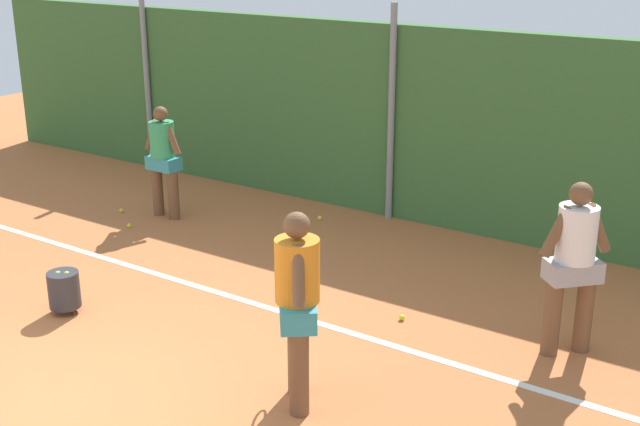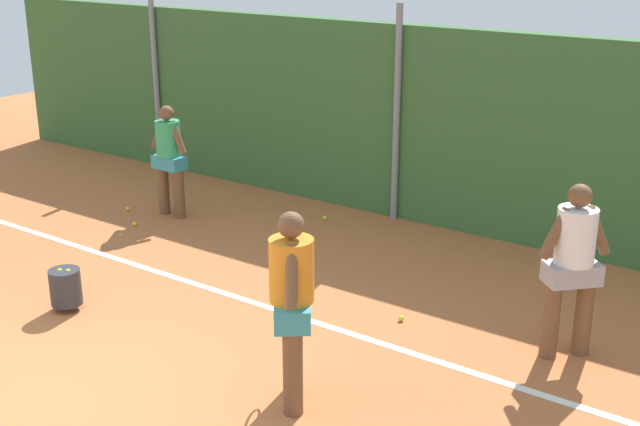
{
  "view_description": "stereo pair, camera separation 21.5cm",
  "coord_description": "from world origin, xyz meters",
  "px_view_note": "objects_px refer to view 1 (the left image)",
  "views": [
    {
      "loc": [
        5.78,
        -4.08,
        4.18
      ],
      "look_at": [
        0.88,
        3.23,
        1.15
      ],
      "focal_mm": 46.36,
      "sensor_mm": 36.0,
      "label": 1
    },
    {
      "loc": [
        5.96,
        -3.95,
        4.18
      ],
      "look_at": [
        0.88,
        3.23,
        1.15
      ],
      "focal_mm": 46.36,
      "sensor_mm": 36.0,
      "label": 2
    }
  ],
  "objects_px": {
    "player_foreground_near": "(297,299)",
    "ball_hopper": "(64,289)",
    "tennis_ball_0": "(402,318)",
    "tennis_ball_3": "(121,210)",
    "player_backcourt_far": "(163,156)",
    "tennis_ball_5": "(320,218)",
    "tennis_ball_1": "(129,226)",
    "player_midcourt": "(574,259)"
  },
  "relations": [
    {
      "from": "tennis_ball_1",
      "to": "tennis_ball_5",
      "type": "relative_size",
      "value": 1.0
    },
    {
      "from": "ball_hopper",
      "to": "tennis_ball_1",
      "type": "bearing_deg",
      "value": 121.88
    },
    {
      "from": "tennis_ball_1",
      "to": "tennis_ball_3",
      "type": "distance_m",
      "value": 0.75
    },
    {
      "from": "player_midcourt",
      "to": "tennis_ball_5",
      "type": "relative_size",
      "value": 28.03
    },
    {
      "from": "player_midcourt",
      "to": "player_backcourt_far",
      "type": "height_order",
      "value": "player_midcourt"
    },
    {
      "from": "tennis_ball_1",
      "to": "tennis_ball_3",
      "type": "relative_size",
      "value": 1.0
    },
    {
      "from": "player_foreground_near",
      "to": "ball_hopper",
      "type": "bearing_deg",
      "value": 51.06
    },
    {
      "from": "tennis_ball_0",
      "to": "tennis_ball_1",
      "type": "height_order",
      "value": "same"
    },
    {
      "from": "tennis_ball_0",
      "to": "tennis_ball_3",
      "type": "height_order",
      "value": "same"
    },
    {
      "from": "player_backcourt_far",
      "to": "tennis_ball_3",
      "type": "height_order",
      "value": "player_backcourt_far"
    },
    {
      "from": "ball_hopper",
      "to": "tennis_ball_0",
      "type": "height_order",
      "value": "ball_hopper"
    },
    {
      "from": "tennis_ball_5",
      "to": "player_foreground_near",
      "type": "bearing_deg",
      "value": -58.34
    },
    {
      "from": "player_foreground_near",
      "to": "tennis_ball_0",
      "type": "relative_size",
      "value": 28.44
    },
    {
      "from": "player_backcourt_far",
      "to": "tennis_ball_1",
      "type": "bearing_deg",
      "value": 82.0
    },
    {
      "from": "player_foreground_near",
      "to": "tennis_ball_3",
      "type": "bearing_deg",
      "value": 23.98
    },
    {
      "from": "player_midcourt",
      "to": "tennis_ball_0",
      "type": "height_order",
      "value": "player_midcourt"
    },
    {
      "from": "player_midcourt",
      "to": "ball_hopper",
      "type": "xyz_separation_m",
      "value": [
        -5.07,
        -2.28,
        -0.75
      ]
    },
    {
      "from": "player_midcourt",
      "to": "tennis_ball_0",
      "type": "bearing_deg",
      "value": 143.2
    },
    {
      "from": "ball_hopper",
      "to": "tennis_ball_0",
      "type": "distance_m",
      "value": 3.87
    },
    {
      "from": "tennis_ball_0",
      "to": "tennis_ball_1",
      "type": "bearing_deg",
      "value": 174.66
    },
    {
      "from": "player_midcourt",
      "to": "tennis_ball_1",
      "type": "relative_size",
      "value": 28.03
    },
    {
      "from": "ball_hopper",
      "to": "tennis_ball_0",
      "type": "xyz_separation_m",
      "value": [
        3.31,
        1.98,
        -0.26
      ]
    },
    {
      "from": "tennis_ball_0",
      "to": "tennis_ball_3",
      "type": "relative_size",
      "value": 1.0
    },
    {
      "from": "ball_hopper",
      "to": "tennis_ball_5",
      "type": "xyz_separation_m",
      "value": [
        0.64,
        4.29,
        -0.26
      ]
    },
    {
      "from": "ball_hopper",
      "to": "player_foreground_near",
      "type": "bearing_deg",
      "value": -1.08
    },
    {
      "from": "player_backcourt_far",
      "to": "player_midcourt",
      "type": "bearing_deg",
      "value": 174.04
    },
    {
      "from": "tennis_ball_0",
      "to": "tennis_ball_1",
      "type": "relative_size",
      "value": 1.0
    },
    {
      "from": "player_midcourt",
      "to": "tennis_ball_3",
      "type": "relative_size",
      "value": 28.03
    },
    {
      "from": "tennis_ball_3",
      "to": "player_foreground_near",
      "type": "bearing_deg",
      "value": -28.16
    },
    {
      "from": "ball_hopper",
      "to": "tennis_ball_5",
      "type": "height_order",
      "value": "ball_hopper"
    },
    {
      "from": "tennis_ball_0",
      "to": "tennis_ball_3",
      "type": "bearing_deg",
      "value": 170.86
    },
    {
      "from": "player_backcourt_far",
      "to": "tennis_ball_5",
      "type": "height_order",
      "value": "player_backcourt_far"
    },
    {
      "from": "player_midcourt",
      "to": "tennis_ball_1",
      "type": "bearing_deg",
      "value": 132.17
    },
    {
      "from": "tennis_ball_1",
      "to": "tennis_ball_5",
      "type": "distance_m",
      "value": 2.84
    },
    {
      "from": "player_foreground_near",
      "to": "tennis_ball_3",
      "type": "xyz_separation_m",
      "value": [
        -5.45,
        2.92,
        -1.02
      ]
    },
    {
      "from": "player_backcourt_far",
      "to": "player_foreground_near",
      "type": "bearing_deg",
      "value": 147.43
    },
    {
      "from": "tennis_ball_5",
      "to": "tennis_ball_0",
      "type": "bearing_deg",
      "value": -40.82
    },
    {
      "from": "player_foreground_near",
      "to": "player_midcourt",
      "type": "distance_m",
      "value": 2.93
    },
    {
      "from": "ball_hopper",
      "to": "tennis_ball_3",
      "type": "height_order",
      "value": "ball_hopper"
    },
    {
      "from": "player_backcourt_far",
      "to": "ball_hopper",
      "type": "xyz_separation_m",
      "value": [
        1.4,
        -3.11,
        -0.67
      ]
    },
    {
      "from": "player_midcourt",
      "to": "tennis_ball_5",
      "type": "bearing_deg",
      "value": 109.15
    },
    {
      "from": "player_backcourt_far",
      "to": "tennis_ball_0",
      "type": "distance_m",
      "value": 4.93
    }
  ]
}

